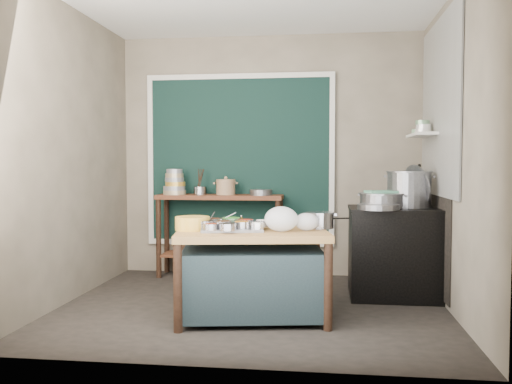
# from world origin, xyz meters

# --- Properties ---
(floor) EXTENTS (3.50, 3.00, 0.02)m
(floor) POSITION_xyz_m (0.00, 0.00, -0.01)
(floor) COLOR black
(floor) RESTS_ON ground
(back_wall) EXTENTS (3.50, 0.02, 2.80)m
(back_wall) POSITION_xyz_m (0.00, 1.51, 1.40)
(back_wall) COLOR gray
(back_wall) RESTS_ON floor
(left_wall) EXTENTS (0.02, 3.00, 2.80)m
(left_wall) POSITION_xyz_m (-1.76, 0.00, 1.40)
(left_wall) COLOR gray
(left_wall) RESTS_ON floor
(right_wall) EXTENTS (0.02, 3.00, 2.80)m
(right_wall) POSITION_xyz_m (1.76, 0.00, 1.40)
(right_wall) COLOR gray
(right_wall) RESTS_ON floor
(curtain_panel) EXTENTS (2.10, 0.02, 1.90)m
(curtain_panel) POSITION_xyz_m (-0.35, 1.47, 1.35)
(curtain_panel) COLOR black
(curtain_panel) RESTS_ON back_wall
(curtain_frame) EXTENTS (2.22, 0.03, 2.02)m
(curtain_frame) POSITION_xyz_m (-0.35, 1.46, 1.35)
(curtain_frame) COLOR beige
(curtain_frame) RESTS_ON back_wall
(tile_panel) EXTENTS (0.02, 1.70, 1.70)m
(tile_panel) POSITION_xyz_m (1.74, 0.55, 1.85)
(tile_panel) COLOR #B2B2AA
(tile_panel) RESTS_ON right_wall
(soot_patch) EXTENTS (0.01, 1.30, 1.30)m
(soot_patch) POSITION_xyz_m (1.74, 0.65, 0.70)
(soot_patch) COLOR black
(soot_patch) RESTS_ON right_wall
(wall_shelf) EXTENTS (0.22, 0.70, 0.03)m
(wall_shelf) POSITION_xyz_m (1.63, 0.85, 1.60)
(wall_shelf) COLOR beige
(wall_shelf) RESTS_ON right_wall
(prep_table) EXTENTS (1.35, 0.92, 0.75)m
(prep_table) POSITION_xyz_m (0.05, -0.41, 0.38)
(prep_table) COLOR olive
(prep_table) RESTS_ON floor
(back_counter) EXTENTS (1.45, 0.40, 0.95)m
(back_counter) POSITION_xyz_m (-0.55, 1.28, 0.47)
(back_counter) COLOR #5A2F19
(back_counter) RESTS_ON floor
(stove_block) EXTENTS (0.90, 0.68, 0.85)m
(stove_block) POSITION_xyz_m (1.35, 0.55, 0.42)
(stove_block) COLOR black
(stove_block) RESTS_ON floor
(stove_top) EXTENTS (0.92, 0.69, 0.03)m
(stove_top) POSITION_xyz_m (1.35, 0.55, 0.86)
(stove_top) COLOR black
(stove_top) RESTS_ON stove_block
(condiment_tray) EXTENTS (0.57, 0.46, 0.02)m
(condiment_tray) POSITION_xyz_m (-0.12, -0.41, 0.76)
(condiment_tray) COLOR gray
(condiment_tray) RESTS_ON prep_table
(condiment_bowls) EXTENTS (0.59, 0.48, 0.07)m
(condiment_bowls) POSITION_xyz_m (-0.15, -0.39, 0.80)
(condiment_bowls) COLOR gray
(condiment_bowls) RESTS_ON condiment_tray
(yellow_basin) EXTENTS (0.31, 0.31, 0.11)m
(yellow_basin) POSITION_xyz_m (-0.46, -0.41, 0.81)
(yellow_basin) COLOR orange
(yellow_basin) RESTS_ON prep_table
(saucepan) EXTENTS (0.31, 0.31, 0.14)m
(saucepan) POSITION_xyz_m (0.61, -0.15, 0.82)
(saucepan) COLOR gray
(saucepan) RESTS_ON prep_table
(plastic_bag_a) EXTENTS (0.31, 0.27, 0.21)m
(plastic_bag_a) POSITION_xyz_m (0.30, -0.44, 0.85)
(plastic_bag_a) COLOR white
(plastic_bag_a) RESTS_ON prep_table
(plastic_bag_b) EXTENTS (0.21, 0.18, 0.15)m
(plastic_bag_b) POSITION_xyz_m (0.50, -0.35, 0.82)
(plastic_bag_b) COLOR white
(plastic_bag_b) RESTS_ON prep_table
(bowl_stack) EXTENTS (0.26, 0.26, 0.30)m
(bowl_stack) POSITION_xyz_m (-1.08, 1.25, 1.08)
(bowl_stack) COLOR tan
(bowl_stack) RESTS_ON back_counter
(utensil_cup) EXTENTS (0.17, 0.17, 0.09)m
(utensil_cup) POSITION_xyz_m (-0.79, 1.30, 1.00)
(utensil_cup) COLOR gray
(utensil_cup) RESTS_ON back_counter
(ceramic_crock) EXTENTS (0.28, 0.28, 0.16)m
(ceramic_crock) POSITION_xyz_m (-0.48, 1.28, 1.03)
(ceramic_crock) COLOR #9B7554
(ceramic_crock) RESTS_ON back_counter
(wide_bowl) EXTENTS (0.32, 0.32, 0.06)m
(wide_bowl) POSITION_xyz_m (-0.07, 1.24, 0.98)
(wide_bowl) COLOR gray
(wide_bowl) RESTS_ON back_counter
(stock_pot) EXTENTS (0.53, 0.53, 0.36)m
(stock_pot) POSITION_xyz_m (1.47, 0.61, 1.06)
(stock_pot) COLOR gray
(stock_pot) RESTS_ON stove_top
(pot_lid) EXTENTS (0.27, 0.44, 0.42)m
(pot_lid) POSITION_xyz_m (1.55, 0.60, 1.09)
(pot_lid) COLOR gray
(pot_lid) RESTS_ON stove_top
(steamer) EXTENTS (0.58, 0.58, 0.14)m
(steamer) POSITION_xyz_m (1.20, 0.50, 0.95)
(steamer) COLOR gray
(steamer) RESTS_ON stove_top
(green_cloth) EXTENTS (0.34, 0.30, 0.02)m
(green_cloth) POSITION_xyz_m (1.20, 0.50, 1.04)
(green_cloth) COLOR #579D73
(green_cloth) RESTS_ON steamer
(shallow_pan) EXTENTS (0.50, 0.50, 0.05)m
(shallow_pan) POSITION_xyz_m (1.15, 0.29, 0.91)
(shallow_pan) COLOR gray
(shallow_pan) RESTS_ON stove_top
(shelf_bowl_stack) EXTENTS (0.16, 0.16, 0.13)m
(shelf_bowl_stack) POSITION_xyz_m (1.63, 0.79, 1.67)
(shelf_bowl_stack) COLOR silver
(shelf_bowl_stack) RESTS_ON wall_shelf
(shelf_bowl_green) EXTENTS (0.16, 0.16, 0.05)m
(shelf_bowl_green) POSITION_xyz_m (1.63, 1.05, 1.64)
(shelf_bowl_green) COLOR gray
(shelf_bowl_green) RESTS_ON wall_shelf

